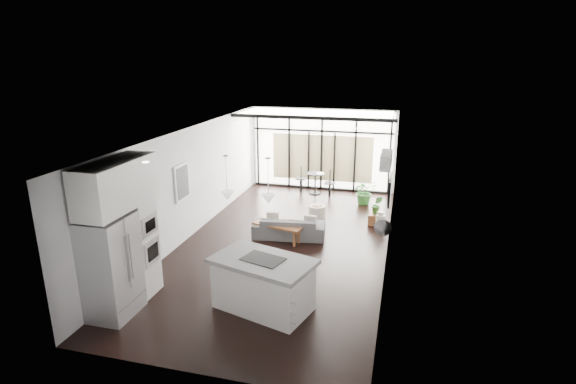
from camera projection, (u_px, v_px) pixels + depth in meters
The scene contains 27 objects.
floor at pixel (285, 243), 11.27m from camera, with size 5.00×10.00×0.00m, color black.
ceiling at pixel (285, 132), 10.45m from camera, with size 5.00×10.00×0.00m, color silver.
wall_left at pixel (190, 183), 11.46m from camera, with size 0.02×10.00×2.80m, color silver.
wall_right at pixel (390, 198), 10.26m from camera, with size 0.02×10.00×2.80m, color silver.
wall_back at pixel (322, 149), 15.49m from camera, with size 5.00×0.02×2.80m, color silver.
wall_front at pixel (192, 290), 6.23m from camera, with size 5.00×0.02×2.80m, color silver.
glazing at pixel (322, 150), 15.38m from camera, with size 5.00×0.20×2.80m, color black.
skylight at pixel (317, 113), 14.16m from camera, with size 4.70×1.90×0.06m, color silver.
neighbour_building at pixel (322, 158), 15.53m from camera, with size 3.50×0.02×1.60m, color #CCC887.
island at pixel (263, 284), 8.24m from camera, with size 1.82×1.08×0.99m, color silver.
cooktop at pixel (263, 259), 8.09m from camera, with size 0.73×0.49×0.01m, color black.
fridge at pixel (111, 267), 7.93m from camera, with size 0.72×0.90×1.87m, color #A1A0A5.
appliance_column at pixel (138, 240), 8.64m from camera, with size 0.57×0.60×2.21m, color silver.
upper_cabinets at pixel (116, 185), 7.85m from camera, with size 0.62×1.75×0.86m, color silver.
pendant_left at pixel (227, 196), 8.32m from camera, with size 0.26×0.26×0.18m, color silver.
pendant_right at pixel (268, 199), 8.13m from camera, with size 0.26×0.26×0.18m, color silver.
sofa at pixel (289, 224), 11.54m from camera, with size 1.85×0.54×0.72m, color #525255.
console_bench at pixel (277, 233), 11.37m from camera, with size 1.30×0.32×0.42m, color brown.
pouf at pixel (317, 212), 12.89m from camera, with size 0.49×0.49×0.39m, color beige.
crate at pixel (376, 219), 12.46m from camera, with size 0.40×0.40×0.30m, color brown.
plant_tall at pixel (365, 195), 14.12m from camera, with size 0.72×0.80×0.63m, color #2E6927.
plant_crate at pixel (377, 210), 12.39m from camera, with size 0.29×0.53×0.24m, color #2E6927.
milk_can at pixel (380, 220), 12.10m from camera, with size 0.25×0.25×0.49m, color beige.
bistro_set at pixel (315, 184), 15.18m from camera, with size 1.44×0.58×0.69m, color black.
tv at pixel (390, 189), 11.22m from camera, with size 0.05×1.10×0.65m, color black.
ac_unit at pixel (386, 160), 9.24m from camera, with size 0.22×0.90×0.30m, color white.
framed_art at pixel (182, 182), 10.95m from camera, with size 0.04×0.70×0.90m, color black.
Camera 1 is at (2.69, -10.05, 4.53)m, focal length 28.00 mm.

